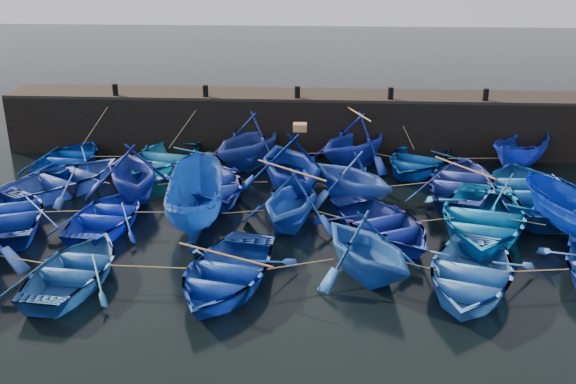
# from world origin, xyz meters

# --- Properties ---
(ground) EXTENTS (120.00, 120.00, 0.00)m
(ground) POSITION_xyz_m (0.00, 0.00, 0.00)
(ground) COLOR black
(ground) RESTS_ON ground
(quay_wall) EXTENTS (26.00, 2.50, 2.50)m
(quay_wall) POSITION_xyz_m (0.00, 10.50, 1.25)
(quay_wall) COLOR black
(quay_wall) RESTS_ON ground
(quay_top) EXTENTS (26.00, 2.50, 0.12)m
(quay_top) POSITION_xyz_m (0.00, 10.50, 2.56)
(quay_top) COLOR black
(quay_top) RESTS_ON quay_wall
(bollard_0) EXTENTS (0.24, 0.24, 0.50)m
(bollard_0) POSITION_xyz_m (-8.00, 9.60, 2.87)
(bollard_0) COLOR black
(bollard_0) RESTS_ON quay_top
(bollard_1) EXTENTS (0.24, 0.24, 0.50)m
(bollard_1) POSITION_xyz_m (-4.00, 9.60, 2.87)
(bollard_1) COLOR black
(bollard_1) RESTS_ON quay_top
(bollard_2) EXTENTS (0.24, 0.24, 0.50)m
(bollard_2) POSITION_xyz_m (0.00, 9.60, 2.87)
(bollard_2) COLOR black
(bollard_2) RESTS_ON quay_top
(bollard_3) EXTENTS (0.24, 0.24, 0.50)m
(bollard_3) POSITION_xyz_m (4.00, 9.60, 2.87)
(bollard_3) COLOR black
(bollard_3) RESTS_ON quay_top
(bollard_4) EXTENTS (0.24, 0.24, 0.50)m
(bollard_4) POSITION_xyz_m (8.00, 9.60, 2.87)
(bollard_4) COLOR black
(bollard_4) RESTS_ON quay_top
(boat_0) EXTENTS (3.58, 4.75, 0.93)m
(boat_0) POSITION_xyz_m (-9.38, 7.22, 0.47)
(boat_0) COLOR navy
(boat_0) RESTS_ON ground
(boat_1) EXTENTS (4.66, 5.76, 1.06)m
(boat_1) POSITION_xyz_m (-5.53, 7.36, 0.53)
(boat_1) COLOR #1F79C7
(boat_1) RESTS_ON ground
(boat_2) EXTENTS (5.39, 5.64, 2.31)m
(boat_2) POSITION_xyz_m (-1.93, 8.02, 1.15)
(boat_2) COLOR navy
(boat_2) RESTS_ON ground
(boat_3) EXTENTS (5.63, 5.72, 2.28)m
(boat_3) POSITION_xyz_m (2.52, 8.34, 1.14)
(boat_3) COLOR #13279A
(boat_3) RESTS_ON ground
(boat_4) EXTENTS (5.15, 5.79, 0.99)m
(boat_4) POSITION_xyz_m (5.09, 7.85, 0.50)
(boat_4) COLOR navy
(boat_4) RESTS_ON ground
(boat_5) EXTENTS (3.66, 4.12, 1.56)m
(boat_5) POSITION_xyz_m (9.33, 8.04, 0.78)
(boat_5) COLOR navy
(boat_5) RESTS_ON ground
(boat_6) EXTENTS (5.68, 6.15, 1.04)m
(boat_6) POSITION_xyz_m (-8.58, 4.61, 0.52)
(boat_6) COLOR #254194
(boat_6) RESTS_ON ground
(boat_7) EXTENTS (4.88, 5.19, 2.18)m
(boat_7) POSITION_xyz_m (-5.76, 4.05, 1.09)
(boat_7) COLOR navy
(boat_7) RESTS_ON ground
(boat_8) EXTENTS (5.61, 6.31, 1.08)m
(boat_8) POSITION_xyz_m (-3.10, 4.44, 0.54)
(boat_8) COLOR #253BB3
(boat_8) RESTS_ON ground
(boat_9) EXTENTS (5.45, 5.87, 2.53)m
(boat_9) POSITION_xyz_m (0.04, 4.59, 1.27)
(boat_9) COLOR navy
(boat_9) RESTS_ON ground
(boat_10) EXTENTS (4.95, 4.94, 1.98)m
(boat_10) POSITION_xyz_m (2.26, 4.23, 0.99)
(boat_10) COLOR blue
(boat_10) RESTS_ON ground
(boat_11) EXTENTS (4.99, 6.03, 1.08)m
(boat_11) POSITION_xyz_m (6.41, 5.06, 0.54)
(boat_11) COLOR navy
(boat_11) RESTS_ON ground
(boat_12) EXTENTS (4.16, 5.80, 1.20)m
(boat_12) POSITION_xyz_m (8.66, 4.21, 0.60)
(boat_12) COLOR #104C8F
(boat_12) RESTS_ON ground
(boat_13) EXTENTS (4.97, 5.69, 0.98)m
(boat_13) POSITION_xyz_m (-9.08, 1.21, 0.49)
(boat_13) COLOR navy
(boat_13) RESTS_ON ground
(boat_14) EXTENTS (3.43, 4.50, 0.87)m
(boat_14) POSITION_xyz_m (-5.86, 1.42, 0.44)
(boat_14) COLOR #0E26B9
(boat_14) RESTS_ON ground
(boat_15) EXTENTS (2.41, 5.11, 1.91)m
(boat_15) POSITION_xyz_m (-2.96, 1.49, 0.95)
(boat_15) COLOR #10429C
(boat_15) RESTS_ON ground
(boat_16) EXTENTS (4.01, 4.38, 1.95)m
(boat_16) POSITION_xyz_m (0.18, 1.85, 0.97)
(boat_16) COLOR blue
(boat_16) RESTS_ON ground
(boat_17) EXTENTS (5.15, 5.71, 0.97)m
(boat_17) POSITION_xyz_m (3.11, 1.12, 0.49)
(boat_17) COLOR navy
(boat_17) RESTS_ON ground
(boat_18) EXTENTS (5.30, 6.49, 1.18)m
(boat_18) POSITION_xyz_m (6.37, 1.62, 0.59)
(boat_18) COLOR #0865B9
(boat_18) RESTS_ON ground
(boat_21) EXTENTS (3.43, 4.52, 0.88)m
(boat_21) POSITION_xyz_m (-5.52, -2.33, 0.44)
(boat_21) COLOR #1D5290
(boat_21) RESTS_ON ground
(boat_22) EXTENTS (4.23, 5.25, 0.96)m
(boat_22) POSITION_xyz_m (-1.36, -2.38, 0.48)
(boat_22) COLOR navy
(boat_22) RESTS_ON ground
(boat_23) EXTENTS (4.69, 4.85, 1.95)m
(boat_23) POSITION_xyz_m (2.48, -1.57, 0.98)
(boat_23) COLOR #1349A1
(boat_23) RESTS_ON ground
(boat_24) EXTENTS (4.63, 5.52, 0.98)m
(boat_24) POSITION_xyz_m (5.25, -2.05, 0.49)
(boat_24) COLOR blue
(boat_24) RESTS_ON ground
(wooden_crate) EXTENTS (0.49, 0.44, 0.27)m
(wooden_crate) POSITION_xyz_m (0.34, 4.59, 2.67)
(wooden_crate) COLOR olive
(wooden_crate) RESTS_ON boat_9
(mooring_ropes) EXTENTS (18.75, 11.96, 2.10)m
(mooring_ropes) POSITION_xyz_m (0.05, 4.94, 0.87)
(mooring_ropes) COLOR tan
(mooring_ropes) RESTS_ON ground
(loose_oars) EXTENTS (10.02, 12.81, 1.38)m
(loose_oars) POSITION_xyz_m (1.94, 3.22, 1.60)
(loose_oars) COLOR #99724C
(loose_oars) RESTS_ON ground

